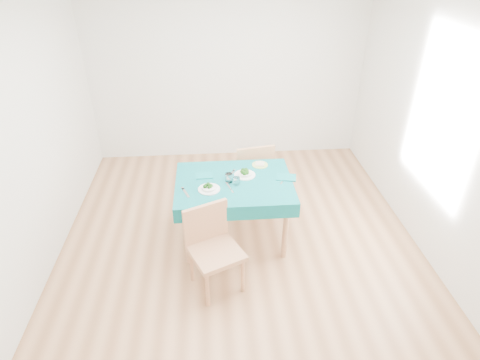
{
  "coord_description": "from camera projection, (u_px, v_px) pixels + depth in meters",
  "views": [
    {
      "loc": [
        -0.28,
        -3.5,
        2.99
      ],
      "look_at": [
        0.0,
        0.0,
        0.85
      ],
      "focal_mm": 30.0,
      "sensor_mm": 36.0,
      "label": 1
    }
  ],
  "objects": [
    {
      "name": "tumbler_center",
      "position": [
        229.0,
        178.0,
        4.23
      ],
      "size": [
        0.08,
        0.08,
        0.1
      ],
      "primitive_type": "cylinder",
      "color": "white",
      "rests_on": "table"
    },
    {
      "name": "bowl_far",
      "position": [
        245.0,
        173.0,
        4.36
      ],
      "size": [
        0.23,
        0.23,
        0.07
      ],
      "primitive_type": null,
      "color": "white",
      "rests_on": "table"
    },
    {
      "name": "knife_near",
      "position": [
        230.0,
        187.0,
        4.16
      ],
      "size": [
        0.08,
        0.22,
        0.0
      ],
      "primitive_type": "cube",
      "rotation": [
        0.0,
        0.0,
        0.29
      ],
      "color": "silver",
      "rests_on": "table"
    },
    {
      "name": "chair_far",
      "position": [
        251.0,
        159.0,
        5.07
      ],
      "size": [
        0.55,
        0.59,
        1.17
      ],
      "primitive_type": "cube",
      "rotation": [
        0.0,
        0.0,
        3.32
      ],
      "color": "#AF7952",
      "rests_on": "ground"
    },
    {
      "name": "tumbler_side",
      "position": [
        237.0,
        181.0,
        4.19
      ],
      "size": [
        0.07,
        0.07,
        0.09
      ],
      "primitive_type": "cylinder",
      "color": "white",
      "rests_on": "table"
    },
    {
      "name": "bowl_near",
      "position": [
        209.0,
        187.0,
        4.11
      ],
      "size": [
        0.23,
        0.23,
        0.07
      ],
      "primitive_type": null,
      "color": "white",
      "rests_on": "table"
    },
    {
      "name": "fork_far",
      "position": [
        231.0,
        174.0,
        4.39
      ],
      "size": [
        0.09,
        0.18,
        0.0
      ],
      "primitive_type": "cube",
      "rotation": [
        0.0,
        0.0,
        -0.36
      ],
      "color": "silver",
      "rests_on": "table"
    },
    {
      "name": "room_shell",
      "position": [
        240.0,
        136.0,
        3.86
      ],
      "size": [
        4.02,
        4.52,
        2.73
      ],
      "color": "#94623D",
      "rests_on": "ground"
    },
    {
      "name": "knife_far",
      "position": [
        284.0,
        179.0,
        4.3
      ],
      "size": [
        0.12,
        0.2,
        0.0
      ],
      "primitive_type": "cube",
      "rotation": [
        0.0,
        0.0,
        -0.51
      ],
      "color": "silver",
      "rests_on": "table"
    },
    {
      "name": "fork_near",
      "position": [
        186.0,
        193.0,
        4.08
      ],
      "size": [
        0.09,
        0.19,
        0.0
      ],
      "primitive_type": "cube",
      "rotation": [
        0.0,
        0.0,
        0.37
      ],
      "color": "silver",
      "rests_on": "table"
    },
    {
      "name": "side_plate",
      "position": [
        260.0,
        165.0,
        4.57
      ],
      "size": [
        0.18,
        0.18,
        0.01
      ],
      "primitive_type": "cylinder",
      "color": "#B8D266",
      "rests_on": "table"
    },
    {
      "name": "napkin_far",
      "position": [
        286.0,
        177.0,
        4.33
      ],
      "size": [
        0.24,
        0.19,
        0.01
      ],
      "primitive_type": "cube",
      "rotation": [
        0.0,
        0.0,
        -0.22
      ],
      "color": "#0D6B6D",
      "rests_on": "table"
    },
    {
      "name": "napkin_near",
      "position": [
        204.0,
        176.0,
        4.36
      ],
      "size": [
        0.19,
        0.14,
        0.01
      ],
      "primitive_type": "cube",
      "rotation": [
        0.0,
        0.0,
        0.05
      ],
      "color": "#0D6B6D",
      "rests_on": "table"
    },
    {
      "name": "bread_slice",
      "position": [
        260.0,
        164.0,
        4.56
      ],
      "size": [
        0.11,
        0.11,
        0.01
      ],
      "primitive_type": "cube",
      "rotation": [
        0.0,
        0.0,
        -0.15
      ],
      "color": "beige",
      "rests_on": "side_plate"
    },
    {
      "name": "table",
      "position": [
        234.0,
        211.0,
        4.46
      ],
      "size": [
        1.24,
        0.94,
        0.76
      ],
      "primitive_type": "cube",
      "color": "#095F63",
      "rests_on": "ground"
    },
    {
      "name": "chair_near",
      "position": [
        216.0,
        241.0,
        3.72
      ],
      "size": [
        0.62,
        0.64,
        1.13
      ],
      "primitive_type": "cube",
      "rotation": [
        0.0,
        0.0,
        0.42
      ],
      "color": "#AF7952",
      "rests_on": "ground"
    }
  ]
}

